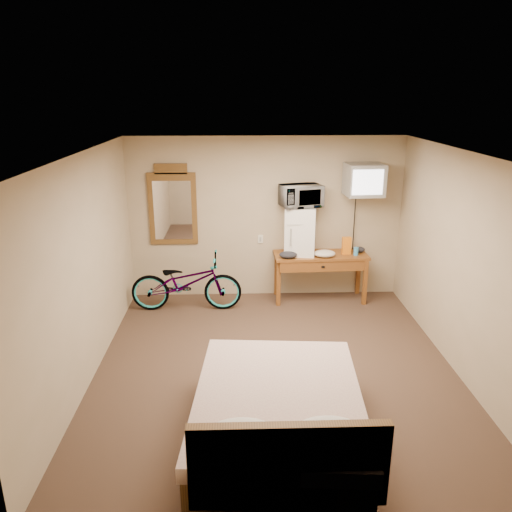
% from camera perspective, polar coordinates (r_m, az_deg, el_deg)
% --- Properties ---
extents(room, '(4.60, 4.64, 2.50)m').
position_cam_1_polar(room, '(5.52, 2.35, -1.43)').
color(room, '#3D271E').
rests_on(room, ground).
extents(desk, '(1.44, 0.60, 0.75)m').
position_cam_1_polar(desk, '(7.70, 7.41, -0.65)').
color(desk, brown).
rests_on(desk, floor).
extents(mini_fridge, '(0.51, 0.49, 0.73)m').
position_cam_1_polar(mini_fridge, '(7.58, 5.05, 2.94)').
color(mini_fridge, white).
rests_on(mini_fridge, desk).
extents(microwave, '(0.67, 0.54, 0.32)m').
position_cam_1_polar(microwave, '(7.46, 5.16, 6.86)').
color(microwave, white).
rests_on(microwave, mini_fridge).
extents(snack_bag, '(0.14, 0.09, 0.27)m').
position_cam_1_polar(snack_bag, '(7.72, 10.31, 1.18)').
color(snack_bag, orange).
rests_on(snack_bag, desk).
extents(blue_cup, '(0.07, 0.07, 0.12)m').
position_cam_1_polar(blue_cup, '(7.70, 11.36, 0.53)').
color(blue_cup, '#3D96CF').
rests_on(blue_cup, desk).
extents(cloth_cream, '(0.32, 0.25, 0.10)m').
position_cam_1_polar(cloth_cream, '(7.56, 7.84, 0.28)').
color(cloth_cream, beige).
rests_on(cloth_cream, desk).
extents(cloth_dark_a, '(0.27, 0.20, 0.10)m').
position_cam_1_polar(cloth_dark_a, '(7.44, 3.69, 0.15)').
color(cloth_dark_a, black).
rests_on(cloth_dark_a, desk).
extents(cloth_dark_b, '(0.18, 0.15, 0.08)m').
position_cam_1_polar(cloth_dark_b, '(7.87, 11.70, 0.73)').
color(cloth_dark_b, black).
rests_on(cloth_dark_b, desk).
extents(crt_television, '(0.57, 0.62, 0.47)m').
position_cam_1_polar(crt_television, '(7.54, 12.24, 8.52)').
color(crt_television, black).
rests_on(crt_television, room).
extents(wall_mirror, '(0.73, 0.04, 1.23)m').
position_cam_1_polar(wall_mirror, '(7.71, -9.50, 5.67)').
color(wall_mirror, brown).
rests_on(wall_mirror, room).
extents(bicycle, '(1.63, 0.57, 0.86)m').
position_cam_1_polar(bicycle, '(7.45, -7.97, -3.02)').
color(bicycle, black).
rests_on(bicycle, floor).
extents(bed, '(1.64, 2.09, 0.90)m').
position_cam_1_polar(bed, '(4.75, 2.61, -18.11)').
color(bed, brown).
rests_on(bed, floor).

